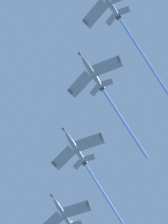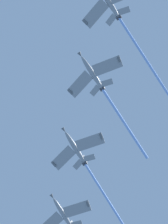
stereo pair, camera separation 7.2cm
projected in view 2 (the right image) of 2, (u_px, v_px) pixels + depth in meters
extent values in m
ellipsoid|color=gray|center=(108.00, 1.00, 149.75)|extent=(8.55, 9.59, 6.76)
cube|color=gray|center=(95.00, 14.00, 151.47)|extent=(7.89, 9.24, 1.84)
cube|color=#595E60|center=(85.00, 22.00, 152.98)|extent=(1.75, 1.53, 0.94)
cube|color=gray|center=(124.00, 11.00, 149.00)|extent=(3.97, 2.93, 0.97)
cube|color=gray|center=(111.00, 20.00, 150.56)|extent=(3.30, 3.94, 0.97)
cube|color=#595E60|center=(118.00, 15.00, 151.09)|extent=(2.37, 2.71, 3.59)
cylinder|color=#38383D|center=(120.00, 17.00, 149.54)|extent=(1.43, 1.47, 1.17)
cylinder|color=#38383D|center=(118.00, 18.00, 149.84)|extent=(1.43, 1.47, 1.17)
cylinder|color=#8CB2F4|center=(144.00, 57.00, 149.78)|extent=(16.53, 19.08, 13.27)
ellipsoid|color=gray|center=(92.00, 73.00, 155.57)|extent=(8.58, 9.62, 6.66)
cone|color=#595E60|center=(80.00, 55.00, 155.47)|extent=(2.19, 2.28, 1.80)
ellipsoid|color=black|center=(89.00, 67.00, 156.11)|extent=(2.65, 2.85, 2.07)
cube|color=gray|center=(107.00, 66.00, 153.69)|extent=(9.52, 6.98, 1.81)
cube|color=#595E60|center=(119.00, 59.00, 152.41)|extent=(1.37, 1.80, 0.92)
cube|color=gray|center=(80.00, 84.00, 157.30)|extent=(7.90, 9.25, 1.81)
cube|color=#595E60|center=(70.00, 92.00, 158.81)|extent=(1.76, 1.53, 0.92)
cube|color=gray|center=(107.00, 83.00, 154.87)|extent=(3.97, 2.93, 0.96)
cube|color=gray|center=(95.00, 91.00, 156.43)|extent=(3.31, 3.95, 0.96)
cube|color=#595E60|center=(102.00, 85.00, 156.96)|extent=(2.36, 2.71, 3.58)
cylinder|color=#38383D|center=(104.00, 88.00, 155.41)|extent=(1.42, 1.47, 1.17)
cylinder|color=#38383D|center=(101.00, 90.00, 155.72)|extent=(1.42, 1.47, 1.17)
cylinder|color=#8CB2F4|center=(125.00, 124.00, 155.76)|extent=(15.51, 17.88, 12.20)
ellipsoid|color=gray|center=(75.00, 148.00, 160.58)|extent=(8.43, 9.67, 6.78)
cone|color=#595E60|center=(64.00, 130.00, 160.52)|extent=(2.19, 2.29, 1.81)
ellipsoid|color=black|center=(72.00, 142.00, 161.13)|extent=(2.62, 2.87, 2.10)
cube|color=gray|center=(90.00, 142.00, 158.72)|extent=(9.53, 6.87, 1.85)
cube|color=#595E60|center=(101.00, 136.00, 157.46)|extent=(1.35, 1.79, 0.94)
cube|color=gray|center=(63.00, 158.00, 162.26)|extent=(7.96, 9.20, 1.85)
cube|color=#595E60|center=(54.00, 165.00, 163.75)|extent=(1.74, 1.54, 0.94)
cube|color=gray|center=(89.00, 158.00, 159.86)|extent=(3.96, 2.89, 0.98)
cube|color=gray|center=(78.00, 165.00, 161.38)|extent=(3.33, 3.94, 0.98)
cube|color=#595E60|center=(84.00, 159.00, 161.94)|extent=(2.33, 2.75, 3.59)
cylinder|color=#38383D|center=(86.00, 163.00, 160.38)|extent=(1.42, 1.48, 1.17)
cylinder|color=#38383D|center=(84.00, 164.00, 160.68)|extent=(1.42, 1.48, 1.17)
cylinder|color=#8CB2F4|center=(107.00, 198.00, 160.64)|extent=(15.34, 18.20, 12.59)
ellipsoid|color=gray|center=(63.00, 214.00, 166.09)|extent=(8.42, 9.58, 6.97)
cone|color=#595E60|center=(52.00, 196.00, 166.16)|extent=(2.19, 2.29, 1.82)
ellipsoid|color=black|center=(60.00, 208.00, 166.67)|extent=(2.62, 2.85, 2.14)
cube|color=gray|center=(77.00, 209.00, 164.20)|extent=(9.51, 6.88, 1.91)
cube|color=#595E60|center=(88.00, 204.00, 162.93)|extent=(1.35, 1.78, 0.97)
cube|color=gray|center=(52.00, 223.00, 167.77)|extent=(7.91, 9.20, 1.91)
cube|color=gray|center=(77.00, 224.00, 165.27)|extent=(3.96, 2.89, 1.01)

